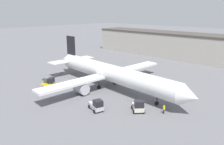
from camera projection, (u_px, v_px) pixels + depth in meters
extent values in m
plane|color=slate|center=(112.00, 88.00, 49.79)|extent=(400.00, 400.00, 0.00)
cube|color=#ADA89E|center=(199.00, 49.00, 76.08)|extent=(85.80, 11.57, 8.61)
cube|color=#47423D|center=(201.00, 35.00, 74.81)|extent=(85.80, 11.80, 0.70)
cylinder|color=silver|center=(112.00, 73.00, 48.81)|extent=(34.52, 6.01, 3.79)
cone|color=silver|center=(190.00, 96.00, 35.63)|extent=(3.27, 3.90, 3.71)
cone|color=silver|center=(66.00, 60.00, 62.39)|extent=(4.39, 3.86, 3.60)
cube|color=silver|center=(134.00, 68.00, 56.42)|extent=(4.14, 15.40, 0.50)
cube|color=silver|center=(72.00, 84.00, 43.98)|extent=(4.14, 15.40, 0.50)
cylinder|color=#B7B7BC|center=(128.00, 75.00, 55.35)|extent=(3.14, 2.50, 2.31)
cylinder|color=#B7B7BC|center=(81.00, 88.00, 45.90)|extent=(3.14, 2.50, 2.31)
cube|color=black|center=(71.00, 45.00, 59.18)|extent=(3.55, 0.59, 5.05)
cube|color=silver|center=(84.00, 58.00, 63.01)|extent=(3.70, 4.76, 0.24)
cube|color=silver|center=(58.00, 62.00, 57.56)|extent=(3.70, 4.76, 0.24)
cylinder|color=#38383D|center=(157.00, 101.00, 40.84)|extent=(0.28, 0.28, 1.69)
cylinder|color=black|center=(157.00, 103.00, 40.97)|extent=(0.72, 0.39, 0.70)
cylinder|color=#38383D|center=(99.00, 85.00, 49.16)|extent=(0.28, 0.28, 1.69)
cylinder|color=black|center=(99.00, 87.00, 49.26)|extent=(0.92, 0.41, 0.90)
cylinder|color=#38383D|center=(115.00, 81.00, 52.38)|extent=(0.28, 0.28, 1.69)
cylinder|color=black|center=(115.00, 82.00, 52.49)|extent=(0.92, 0.41, 0.90)
cylinder|color=#1E2338|center=(164.00, 112.00, 37.48)|extent=(0.26, 0.26, 0.77)
cylinder|color=yellow|center=(164.00, 108.00, 37.29)|extent=(0.35, 0.35, 0.61)
sphere|color=tan|center=(164.00, 106.00, 37.17)|extent=(0.23, 0.23, 0.23)
cube|color=#B2B2B7|center=(96.00, 106.00, 38.89)|extent=(3.65, 2.55, 0.76)
cube|color=black|center=(98.00, 103.00, 37.85)|extent=(1.84, 1.82, 1.09)
cylinder|color=black|center=(94.00, 112.00, 37.64)|extent=(0.68, 0.46, 0.62)
cylinder|color=black|center=(103.00, 110.00, 38.37)|extent=(0.68, 0.46, 0.62)
cylinder|color=black|center=(89.00, 107.00, 39.61)|extent=(0.68, 0.46, 0.62)
cylinder|color=black|center=(97.00, 105.00, 40.34)|extent=(0.68, 0.46, 0.62)
cube|color=yellow|center=(48.00, 84.00, 50.19)|extent=(3.13, 2.90, 0.84)
cube|color=black|center=(51.00, 80.00, 49.78)|extent=(1.83, 1.97, 1.20)
cube|color=#333333|center=(46.00, 80.00, 49.99)|extent=(2.03, 1.93, 0.64)
cylinder|color=black|center=(50.00, 88.00, 49.30)|extent=(0.68, 0.58, 0.63)
cylinder|color=black|center=(54.00, 85.00, 50.99)|extent=(0.68, 0.58, 0.63)
cylinder|color=black|center=(43.00, 87.00, 49.62)|extent=(0.68, 0.58, 0.63)
cylinder|color=black|center=(47.00, 85.00, 51.31)|extent=(0.68, 0.58, 0.63)
cube|color=beige|center=(138.00, 107.00, 38.37)|extent=(3.23, 3.16, 0.80)
cube|color=black|center=(139.00, 104.00, 37.36)|extent=(1.96, 1.98, 1.14)
cylinder|color=black|center=(134.00, 112.00, 37.49)|extent=(0.68, 0.65, 0.66)
cylinder|color=black|center=(144.00, 112.00, 37.61)|extent=(0.68, 0.65, 0.66)
cylinder|color=black|center=(132.00, 107.00, 39.35)|extent=(0.68, 0.65, 0.66)
cylinder|color=black|center=(142.00, 107.00, 39.48)|extent=(0.68, 0.65, 0.66)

